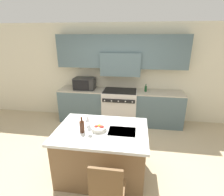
% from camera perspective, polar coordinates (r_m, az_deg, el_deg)
% --- Properties ---
extents(ground_plane, '(10.00, 10.00, 0.00)m').
position_cam_1_polar(ground_plane, '(3.60, -0.93, -21.30)').
color(ground_plane, tan).
extents(back_cabinetry, '(10.00, 0.46, 2.70)m').
position_cam_1_polar(back_cabinetry, '(4.90, 3.04, 10.59)').
color(back_cabinetry, beige).
rests_on(back_cabinetry, ground_plane).
extents(back_counter, '(3.42, 0.62, 0.94)m').
position_cam_1_polar(back_counter, '(4.96, 2.53, -2.76)').
color(back_counter, '#4C6066').
rests_on(back_counter, ground_plane).
extents(range_stove, '(0.93, 0.70, 0.95)m').
position_cam_1_polar(range_stove, '(4.94, 2.51, -2.80)').
color(range_stove, beige).
rests_on(range_stove, ground_plane).
extents(microwave, '(0.58, 0.39, 0.32)m').
position_cam_1_polar(microwave, '(4.95, -8.95, 4.70)').
color(microwave, black).
rests_on(microwave, back_counter).
extents(kitchen_island, '(1.51, 1.09, 0.89)m').
position_cam_1_polar(kitchen_island, '(3.18, -3.27, -17.22)').
color(kitchen_island, brown).
rests_on(kitchen_island, ground_plane).
extents(island_chair, '(0.42, 0.40, 0.99)m').
position_cam_1_polar(island_chair, '(2.43, -1.56, -28.02)').
color(island_chair, brown).
rests_on(island_chair, ground_plane).
extents(wine_bottle, '(0.08, 0.08, 0.27)m').
position_cam_1_polar(wine_bottle, '(2.86, -9.77, -9.17)').
color(wine_bottle, '#422314').
rests_on(wine_bottle, kitchen_island).
extents(wine_glass_near, '(0.08, 0.08, 0.20)m').
position_cam_1_polar(wine_glass_near, '(2.75, -7.38, -9.44)').
color(wine_glass_near, white).
rests_on(wine_glass_near, kitchen_island).
extents(wine_glass_far, '(0.08, 0.08, 0.20)m').
position_cam_1_polar(wine_glass_far, '(3.01, -7.93, -6.77)').
color(wine_glass_far, white).
rests_on(wine_glass_far, kitchen_island).
extents(fruit_bowl, '(0.24, 0.24, 0.09)m').
position_cam_1_polar(fruit_bowl, '(2.91, -4.24, -9.80)').
color(fruit_bowl, silver).
rests_on(fruit_bowl, kitchen_island).
extents(oil_bottle_on_counter, '(0.06, 0.06, 0.20)m').
position_cam_1_polar(oil_bottle_on_counter, '(4.78, 10.95, 3.00)').
color(oil_bottle_on_counter, '#194723').
rests_on(oil_bottle_on_counter, back_counter).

